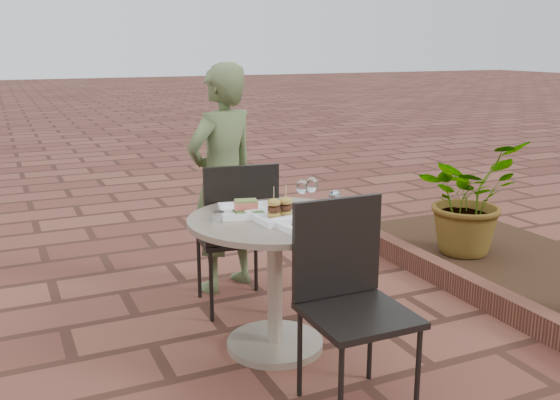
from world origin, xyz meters
name	(u,v)px	position (x,y,z in m)	size (l,w,h in m)	color
ground	(252,363)	(0.00, 0.00, 0.00)	(60.00, 60.00, 0.00)	brown
cafe_table	(275,263)	(0.18, 0.12, 0.48)	(0.90, 0.90, 0.73)	gray
chair_far	(238,225)	(0.18, 0.64, 0.55)	(0.49, 0.49, 0.93)	black
chair_near	(348,286)	(0.28, -0.47, 0.55)	(0.44, 0.44, 0.93)	black
diner	(223,179)	(0.23, 1.06, 0.75)	(0.54, 0.36, 1.49)	#4B5B32
plate_salmon	(246,210)	(0.08, 0.25, 0.75)	(0.33, 0.33, 0.08)	white
plate_sliders	(280,213)	(0.20, 0.08, 0.76)	(0.29, 0.29, 0.17)	white
plate_tuna	(301,224)	(0.23, -0.09, 0.74)	(0.27, 0.27, 0.03)	white
wine_glass_right	(335,198)	(0.46, -0.01, 0.83)	(0.06, 0.06, 0.15)	white
wine_glass_mid	(302,188)	(0.41, 0.26, 0.84)	(0.06, 0.06, 0.15)	white
wine_glass_far	(312,186)	(0.46, 0.24, 0.85)	(0.07, 0.07, 0.16)	white
steel_ramekin	(219,216)	(-0.09, 0.19, 0.75)	(0.06, 0.06, 0.04)	silver
cutlery_set	(335,220)	(0.44, -0.07, 0.73)	(0.10, 0.23, 0.00)	silver
planter_curb	(459,282)	(1.60, 0.30, 0.07)	(0.12, 3.00, 0.15)	brown
mulch_bed	(538,273)	(2.30, 0.30, 0.03)	(1.30, 3.00, 0.06)	black
potted_plant_a	(468,197)	(2.09, 0.83, 0.49)	(0.77, 0.67, 0.86)	#33662D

